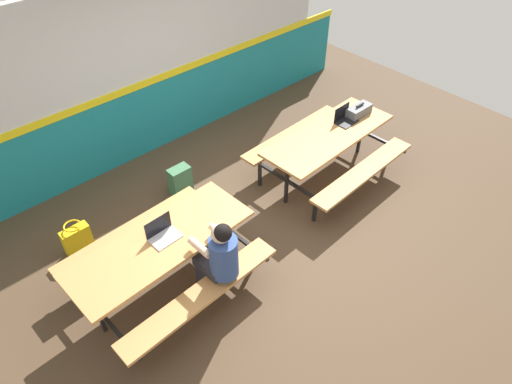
% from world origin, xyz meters
% --- Properties ---
extents(ground_plane, '(10.00, 10.00, 0.02)m').
position_xyz_m(ground_plane, '(0.00, 0.00, -0.01)').
color(ground_plane, '#4C3826').
extents(accent_backdrop, '(8.00, 0.14, 2.60)m').
position_xyz_m(accent_backdrop, '(0.00, 2.55, 1.25)').
color(accent_backdrop, teal).
rests_on(accent_backdrop, ground).
extents(picnic_table_left, '(2.07, 1.63, 0.74)m').
position_xyz_m(picnic_table_left, '(-1.42, 0.13, 0.58)').
color(picnic_table_left, tan).
rests_on(picnic_table_left, ground).
extents(picnic_table_right, '(2.07, 1.63, 0.74)m').
position_xyz_m(picnic_table_right, '(1.42, 0.24, 0.58)').
color(picnic_table_right, tan).
rests_on(picnic_table_right, ground).
extents(student_nearer, '(0.37, 0.53, 1.21)m').
position_xyz_m(student_nearer, '(-1.07, -0.42, 0.71)').
color(student_nearer, '#2D2D38').
rests_on(student_nearer, ground).
extents(laptop_silver, '(0.33, 0.23, 0.22)m').
position_xyz_m(laptop_silver, '(-1.36, 0.17, 0.79)').
color(laptop_silver, silver).
rests_on(laptop_silver, picnic_table_left).
extents(laptop_dark, '(0.33, 0.23, 0.22)m').
position_xyz_m(laptop_dark, '(1.82, 0.30, 0.79)').
color(laptop_dark, black).
rests_on(laptop_dark, picnic_table_right).
extents(toolbox_grey, '(0.40, 0.18, 0.18)m').
position_xyz_m(toolbox_grey, '(2.10, 0.27, 0.81)').
color(toolbox_grey, '#595B60').
rests_on(toolbox_grey, picnic_table_right).
extents(backpack_dark, '(0.30, 0.22, 0.44)m').
position_xyz_m(backpack_dark, '(-0.37, 1.35, 0.22)').
color(backpack_dark, '#3F724C').
rests_on(backpack_dark, ground).
extents(tote_bag_bright, '(0.34, 0.21, 0.43)m').
position_xyz_m(tote_bag_bright, '(-1.92, 1.32, 0.19)').
color(tote_bag_bright, yellow).
rests_on(tote_bag_bright, ground).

